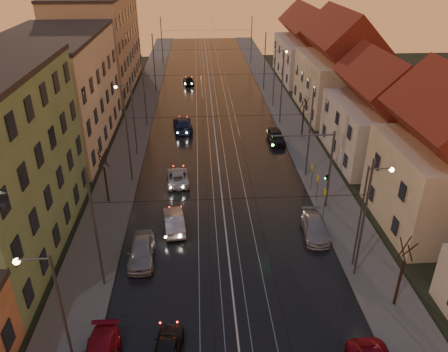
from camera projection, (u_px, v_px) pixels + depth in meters
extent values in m
cube|color=black|center=(214.00, 122.00, 57.42)|extent=(16.00, 120.00, 0.04)
cube|color=#4C4C4C|center=(137.00, 123.00, 56.86)|extent=(4.00, 120.00, 0.15)
cube|color=#4C4C4C|center=(289.00, 120.00, 57.93)|extent=(4.00, 120.00, 0.15)
cube|color=gray|center=(197.00, 122.00, 57.29)|extent=(0.06, 120.00, 0.03)
cube|color=gray|center=(208.00, 121.00, 57.37)|extent=(0.06, 120.00, 0.03)
cube|color=gray|center=(219.00, 121.00, 57.45)|extent=(0.06, 120.00, 0.03)
cube|color=gray|center=(230.00, 121.00, 57.52)|extent=(0.06, 120.00, 0.03)
cube|color=beige|center=(58.00, 93.00, 48.41)|extent=(10.00, 20.00, 12.00)
cube|color=tan|center=(99.00, 43.00, 69.18)|extent=(10.00, 24.00, 14.00)
cube|color=#B7AB8D|center=(439.00, 186.00, 34.60)|extent=(8.50, 10.00, 7.00)
cube|color=beige|center=(377.00, 131.00, 46.33)|extent=(9.00, 12.00, 6.00)
pyramid|color=#5B2214|center=(385.00, 89.00, 44.20)|extent=(9.18, 12.24, 3.20)
cube|color=#B7AB8D|center=(337.00, 85.00, 59.26)|extent=(9.00, 14.00, 7.50)
pyramid|color=#5B2214|center=(343.00, 42.00, 56.59)|extent=(9.18, 14.28, 4.00)
cube|color=beige|center=(307.00, 59.00, 75.41)|extent=(9.00, 16.00, 6.50)
pyramid|color=#5B2214|center=(309.00, 29.00, 73.10)|extent=(9.18, 16.32, 3.50)
cylinder|color=#595B60|center=(96.00, 230.00, 27.46)|extent=(0.16, 0.16, 9.00)
cylinder|color=#595B60|center=(363.00, 221.00, 28.38)|extent=(0.16, 0.16, 9.00)
cylinder|color=#595B60|center=(128.00, 138.00, 40.74)|extent=(0.16, 0.16, 9.00)
cylinder|color=#595B60|center=(309.00, 134.00, 41.65)|extent=(0.16, 0.16, 9.00)
cylinder|color=#595B60|center=(144.00, 92.00, 54.01)|extent=(0.16, 0.16, 9.00)
cylinder|color=#595B60|center=(282.00, 89.00, 54.92)|extent=(0.16, 0.16, 9.00)
cylinder|color=#595B60|center=(154.00, 63.00, 67.28)|extent=(0.16, 0.16, 9.00)
cylinder|color=#595B60|center=(265.00, 62.00, 68.19)|extent=(0.16, 0.16, 9.00)
cylinder|color=#595B60|center=(162.00, 41.00, 83.20)|extent=(0.16, 0.16, 9.00)
cylinder|color=#595B60|center=(251.00, 40.00, 84.12)|extent=(0.16, 0.16, 9.00)
cylinder|color=#595B60|center=(64.00, 320.00, 21.49)|extent=(0.14, 0.14, 8.00)
cylinder|color=#595B60|center=(32.00, 259.00, 19.69)|extent=(1.60, 0.10, 0.10)
sphere|color=#FFD88C|center=(16.00, 262.00, 19.70)|extent=(0.32, 0.32, 0.32)
cylinder|color=#595B60|center=(360.00, 219.00, 29.51)|extent=(0.14, 0.14, 8.00)
cylinder|color=#595B60|center=(381.00, 169.00, 27.79)|extent=(1.60, 0.10, 0.10)
sphere|color=#FFD88C|center=(392.00, 170.00, 27.88)|extent=(0.32, 0.32, 0.32)
cylinder|color=#595B60|center=(134.00, 121.00, 46.26)|extent=(0.14, 0.14, 8.00)
cylinder|color=#595B60|center=(123.00, 86.00, 44.46)|extent=(1.60, 0.10, 0.10)
sphere|color=#FFD88C|center=(116.00, 87.00, 44.47)|extent=(0.32, 0.32, 0.32)
cylinder|color=#595B60|center=(274.00, 79.00, 61.36)|extent=(0.14, 0.14, 8.00)
cylinder|color=#595B60|center=(281.00, 51.00, 59.64)|extent=(1.60, 0.10, 0.10)
sphere|color=#FFD88C|center=(286.00, 52.00, 59.72)|extent=(0.32, 0.32, 0.32)
cylinder|color=#595B60|center=(330.00, 171.00, 36.78)|extent=(0.20, 0.20, 7.20)
cylinder|color=#595B60|center=(303.00, 135.00, 35.11)|extent=(5.20, 0.14, 0.14)
imported|color=black|center=(273.00, 143.00, 35.26)|extent=(0.15, 0.18, 0.90)
sphere|color=#19FF3F|center=(273.00, 145.00, 35.23)|extent=(0.20, 0.20, 0.20)
cylinder|color=black|center=(107.00, 185.00, 38.38)|extent=(0.18, 0.18, 3.50)
cylinder|color=black|center=(106.00, 159.00, 37.29)|extent=(0.37, 0.92, 1.61)
cylinder|color=black|center=(102.00, 158.00, 37.41)|extent=(0.91, 0.40, 1.61)
cylinder|color=black|center=(100.00, 160.00, 37.12)|extent=(0.37, 0.92, 1.61)
cylinder|color=black|center=(104.00, 160.00, 37.02)|extent=(0.84, 0.54, 1.62)
cylinder|color=black|center=(399.00, 284.00, 27.09)|extent=(0.18, 0.18, 3.50)
cylinder|color=black|center=(410.00, 250.00, 25.99)|extent=(0.37, 0.92, 1.61)
cylinder|color=black|center=(403.00, 249.00, 26.11)|extent=(0.91, 0.40, 1.61)
cylinder|color=black|center=(403.00, 252.00, 25.82)|extent=(0.37, 0.92, 1.61)
cylinder|color=black|center=(410.00, 253.00, 25.72)|extent=(0.84, 0.54, 1.62)
cylinder|color=black|center=(303.00, 124.00, 51.87)|extent=(0.18, 0.18, 3.50)
cylinder|color=black|center=(306.00, 103.00, 50.78)|extent=(0.37, 0.92, 1.61)
cylinder|color=black|center=(303.00, 102.00, 50.89)|extent=(0.91, 0.40, 1.61)
cylinder|color=black|center=(303.00, 103.00, 50.60)|extent=(0.37, 0.92, 1.61)
cylinder|color=black|center=(306.00, 104.00, 50.50)|extent=(0.84, 0.54, 1.62)
imported|color=black|center=(167.00, 349.00, 24.05)|extent=(1.98, 3.93, 1.28)
imported|color=#AEAEB4|center=(174.00, 221.00, 35.22)|extent=(2.04, 4.53, 1.44)
imported|color=#BEBEBE|center=(178.00, 177.00, 42.24)|extent=(2.37, 4.56, 1.23)
imported|color=#182648|center=(183.00, 124.00, 54.48)|extent=(2.79, 5.66, 1.58)
imported|color=black|center=(189.00, 80.00, 72.90)|extent=(2.10, 4.19, 1.37)
imported|color=#99989E|center=(141.00, 251.00, 31.66)|extent=(2.00, 4.63, 1.56)
imported|color=#A4A3A9|center=(315.00, 228.00, 34.47)|extent=(2.17, 4.64, 1.31)
imported|color=black|center=(276.00, 137.00, 50.97)|extent=(1.85, 4.38, 1.48)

